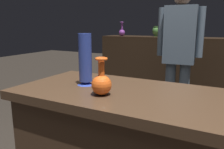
# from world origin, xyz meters

# --- Properties ---
(back_display_shelf) EXTENTS (2.60, 0.40, 0.99)m
(back_display_shelf) POSITION_xyz_m (0.00, 2.20, 0.49)
(back_display_shelf) COLOR black
(back_display_shelf) RESTS_ON ground_plane
(vase_centerpiece) EXTENTS (0.11, 0.11, 0.20)m
(vase_centerpiece) POSITION_xyz_m (-0.06, -0.12, 0.87)
(vase_centerpiece) COLOR #E55B1E
(vase_centerpiece) RESTS_ON display_plinth
(vase_tall_behind) EXTENTS (0.10, 0.10, 0.31)m
(vase_tall_behind) POSITION_xyz_m (-0.25, 0.01, 0.95)
(vase_tall_behind) COLOR #2D429E
(vase_tall_behind) RESTS_ON display_plinth
(shelf_vase_far_left) EXTENTS (0.10, 0.10, 0.22)m
(shelf_vase_far_left) POSITION_xyz_m (-1.04, 2.17, 1.06)
(shelf_vase_far_left) COLOR #7A388E
(shelf_vase_far_left) RESTS_ON back_display_shelf
(shelf_vase_center) EXTENTS (0.07, 0.07, 0.20)m
(shelf_vase_center) POSITION_xyz_m (0.00, 2.27, 1.08)
(shelf_vase_center) COLOR #E55B1E
(shelf_vase_center) RESTS_ON back_display_shelf
(shelf_vase_left) EXTENTS (0.10, 0.10, 0.15)m
(shelf_vase_left) POSITION_xyz_m (-0.52, 2.26, 1.07)
(shelf_vase_left) COLOR #477A38
(shelf_vase_left) RESTS_ON back_display_shelf
(visitor_center_back) EXTENTS (0.47, 0.20, 1.53)m
(visitor_center_back) POSITION_xyz_m (0.02, 1.37, 0.89)
(visitor_center_back) COLOR slate
(visitor_center_back) RESTS_ON ground_plane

